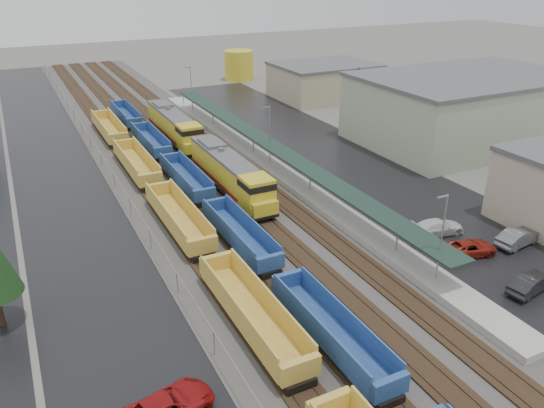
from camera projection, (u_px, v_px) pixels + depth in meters
The scene contains 19 objects.
ballast_strip at pixel (174, 155), 71.56m from camera, with size 20.00×160.00×0.08m, color #302D2B.
trackbed at pixel (174, 155), 71.51m from camera, with size 14.60×160.00×0.22m.
west_parking_lot at pixel (57, 174), 65.46m from camera, with size 10.00×160.00×0.02m, color black.
east_commuter_lot at pixel (333, 157), 71.18m from camera, with size 16.00×100.00×0.02m, color black.
station_platform at pixel (270, 163), 67.02m from camera, with size 3.00×80.00×8.00m.
chainlink_fence at pixel (103, 159), 65.76m from camera, with size 0.08×160.04×2.02m.
industrial_buildings at pixel (465, 117), 73.69m from camera, with size 32.52×75.30×9.50m.
distant_hills at pixel (171, 28), 212.37m from camera, with size 301.00×140.00×25.20m.
tree_east at pixel (357, 90), 78.67m from camera, with size 4.40×4.40×10.00m.
locomotive_lead at pixel (231, 174), 59.00m from camera, with size 2.96×19.51×4.42m.
locomotive_trail at pixel (175, 126), 76.08m from camera, with size 2.96×19.51×4.42m.
well_string_yellow at pixel (209, 258), 44.42m from camera, with size 2.76×100.03×2.45m.
well_string_blue at pixel (239, 234), 48.44m from camera, with size 2.54×106.70×2.25m.
storage_tank at pixel (239, 65), 116.68m from camera, with size 6.33×6.33×6.33m, color gold.
parked_car_west_c at pixel (166, 407), 30.05m from camera, with size 5.75×2.65×1.60m, color maroon.
parked_car_east_a at pixel (530, 283), 41.73m from camera, with size 4.63×1.61×1.52m, color black.
parked_car_east_b at pixel (470, 248), 47.07m from camera, with size 4.87×2.24×1.35m, color maroon.
parked_car_east_c at pixel (438, 227), 50.60m from camera, with size 5.19×2.11×1.51m, color silver.
parked_car_east_e at pixel (518, 237), 48.63m from camera, with size 4.93×1.72×1.62m, color #5A5C5F.
Camera 1 is at (-18.56, -6.56, 23.79)m, focal length 35.00 mm.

